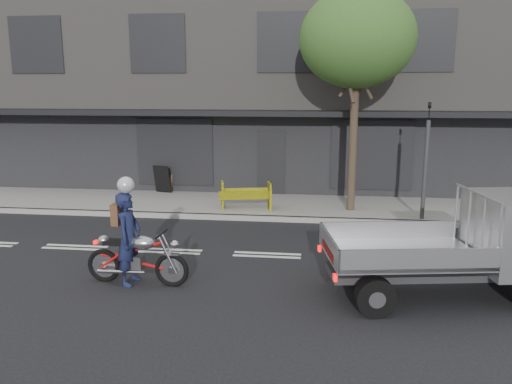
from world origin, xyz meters
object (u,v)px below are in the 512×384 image
object	(u,v)px
traffic_light_pole	(425,168)
motorcycle	(137,257)
street_tree	(357,39)
rider	(129,239)
sandwich_board	(162,179)
flatbed_ute	(498,237)
construction_barrier	(245,196)

from	to	relation	value
traffic_light_pole	motorcycle	xyz separation A→B (m)	(-6.62, -5.41, -1.08)
street_tree	rider	size ratio (longest dim) A/B	3.59
street_tree	motorcycle	size ratio (longest dim) A/B	3.13
motorcycle	sandwich_board	xyz separation A→B (m)	(-2.01, 8.06, 0.08)
motorcycle	flatbed_ute	xyz separation A→B (m)	(6.93, 0.26, 0.59)
street_tree	rider	distance (m)	8.98
motorcycle	construction_barrier	xyz separation A→B (m)	(1.35, 5.77, 0.03)
flatbed_ute	construction_barrier	bearing A→B (deg)	125.83
flatbed_ute	sandwich_board	size ratio (longest dim) A/B	4.60
flatbed_ute	sandwich_board	world-z (taller)	flatbed_ute
rider	construction_barrier	world-z (taller)	rider
rider	motorcycle	bearing A→B (deg)	-86.69
construction_barrier	sandwich_board	size ratio (longest dim) A/B	1.60
street_tree	flatbed_ute	world-z (taller)	street_tree
traffic_light_pole	construction_barrier	world-z (taller)	traffic_light_pole
traffic_light_pole	street_tree	bearing A→B (deg)	156.97
rider	construction_barrier	size ratio (longest dim) A/B	1.17
motorcycle	construction_barrier	world-z (taller)	motorcycle
street_tree	motorcycle	xyz separation A→B (m)	(-4.62, -6.26, -4.71)
rider	sandwich_board	distance (m)	8.27
motorcycle	street_tree	bearing A→B (deg)	56.89
traffic_light_pole	construction_barrier	bearing A→B (deg)	176.08
traffic_light_pole	flatbed_ute	xyz separation A→B (m)	(0.31, -5.14, -0.49)
traffic_light_pole	flatbed_ute	size ratio (longest dim) A/B	0.76
rider	flatbed_ute	bearing A→B (deg)	-84.54
motorcycle	traffic_light_pole	bearing A→B (deg)	42.57
street_tree	traffic_light_pole	xyz separation A→B (m)	(2.00, -0.85, -3.63)
rider	flatbed_ute	world-z (taller)	flatbed_ute
motorcycle	construction_barrier	distance (m)	5.92
flatbed_ute	street_tree	bearing A→B (deg)	101.51
traffic_light_pole	rider	world-z (taller)	traffic_light_pole
motorcycle	flatbed_ute	world-z (taller)	flatbed_ute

